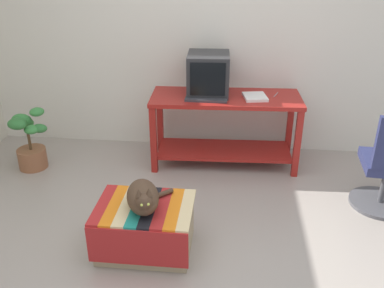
{
  "coord_description": "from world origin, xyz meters",
  "views": [
    {
      "loc": [
        0.32,
        -2.29,
        2.05
      ],
      "look_at": [
        -0.01,
        0.85,
        0.55
      ],
      "focal_mm": 39.07,
      "sensor_mm": 36.0,
      "label": 1
    }
  ],
  "objects_px": {
    "keyboard": "(206,99)",
    "cat": "(143,197)",
    "tv_monitor": "(208,74)",
    "ottoman_with_blanket": "(145,228)",
    "potted_plant": "(29,142)",
    "book": "(255,97)",
    "desk": "(225,118)"
  },
  "relations": [
    {
      "from": "tv_monitor",
      "to": "ottoman_with_blanket",
      "type": "height_order",
      "value": "tv_monitor"
    },
    {
      "from": "book",
      "to": "ottoman_with_blanket",
      "type": "distance_m",
      "value": 1.72
    },
    {
      "from": "ottoman_with_blanket",
      "to": "tv_monitor",
      "type": "bearing_deg",
      "value": 77.16
    },
    {
      "from": "keyboard",
      "to": "cat",
      "type": "distance_m",
      "value": 1.41
    },
    {
      "from": "desk",
      "to": "potted_plant",
      "type": "bearing_deg",
      "value": -173.21
    },
    {
      "from": "tv_monitor",
      "to": "potted_plant",
      "type": "xyz_separation_m",
      "value": [
        -1.75,
        -0.38,
        -0.64
      ]
    },
    {
      "from": "potted_plant",
      "to": "tv_monitor",
      "type": "bearing_deg",
      "value": 12.29
    },
    {
      "from": "tv_monitor",
      "to": "ottoman_with_blanket",
      "type": "relative_size",
      "value": 0.66
    },
    {
      "from": "potted_plant",
      "to": "book",
      "type": "bearing_deg",
      "value": 7.32
    },
    {
      "from": "desk",
      "to": "tv_monitor",
      "type": "bearing_deg",
      "value": 157.11
    },
    {
      "from": "book",
      "to": "desk",
      "type": "bearing_deg",
      "value": 163.26
    },
    {
      "from": "book",
      "to": "ottoman_with_blanket",
      "type": "height_order",
      "value": "book"
    },
    {
      "from": "keyboard",
      "to": "cat",
      "type": "relative_size",
      "value": 0.88
    },
    {
      "from": "ottoman_with_blanket",
      "to": "potted_plant",
      "type": "bearing_deg",
      "value": 141.23
    },
    {
      "from": "ottoman_with_blanket",
      "to": "desk",
      "type": "bearing_deg",
      "value": 70.04
    },
    {
      "from": "tv_monitor",
      "to": "cat",
      "type": "height_order",
      "value": "tv_monitor"
    },
    {
      "from": "keyboard",
      "to": "desk",
      "type": "bearing_deg",
      "value": 37.09
    },
    {
      "from": "tv_monitor",
      "to": "ottoman_with_blanket",
      "type": "xyz_separation_m",
      "value": [
        -0.34,
        -1.51,
        -0.73
      ]
    },
    {
      "from": "tv_monitor",
      "to": "desk",
      "type": "bearing_deg",
      "value": -22.89
    },
    {
      "from": "keyboard",
      "to": "potted_plant",
      "type": "distance_m",
      "value": 1.82
    },
    {
      "from": "ottoman_with_blanket",
      "to": "potted_plant",
      "type": "distance_m",
      "value": 1.81
    },
    {
      "from": "cat",
      "to": "tv_monitor",
      "type": "bearing_deg",
      "value": 60.62
    },
    {
      "from": "keyboard",
      "to": "cat",
      "type": "height_order",
      "value": "keyboard"
    },
    {
      "from": "keyboard",
      "to": "cat",
      "type": "bearing_deg",
      "value": -103.4
    },
    {
      "from": "book",
      "to": "cat",
      "type": "xyz_separation_m",
      "value": [
        -0.8,
        -1.45,
        -0.26
      ]
    },
    {
      "from": "tv_monitor",
      "to": "potted_plant",
      "type": "bearing_deg",
      "value": -170.17
    },
    {
      "from": "tv_monitor",
      "to": "book",
      "type": "relative_size",
      "value": 1.86
    },
    {
      "from": "desk",
      "to": "keyboard",
      "type": "bearing_deg",
      "value": -145.9
    },
    {
      "from": "book",
      "to": "potted_plant",
      "type": "bearing_deg",
      "value": 176.78
    },
    {
      "from": "keyboard",
      "to": "potted_plant",
      "type": "xyz_separation_m",
      "value": [
        -1.75,
        -0.18,
        -0.46
      ]
    },
    {
      "from": "ottoman_with_blanket",
      "to": "cat",
      "type": "bearing_deg",
      "value": -79.02
    },
    {
      "from": "cat",
      "to": "book",
      "type": "bearing_deg",
      "value": 44.14
    }
  ]
}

